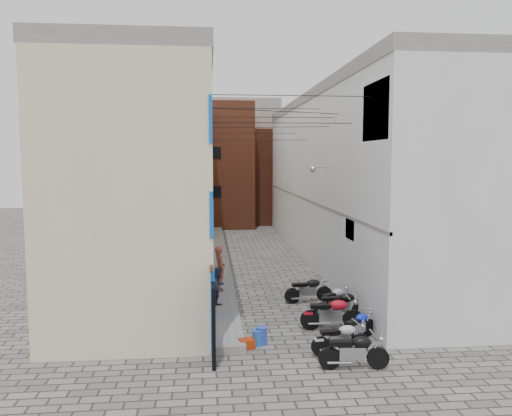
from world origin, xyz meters
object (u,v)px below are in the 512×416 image
object	(u,v)px
motorcycle_f	(334,298)
person_a	(220,268)
motorcycle_d	(332,311)
person_b	(218,287)
motorcycle_e	(341,304)
motorcycle_a	(354,349)
red_crate	(247,344)
water_jug_near	(257,338)
motorcycle_b	(341,337)
motorcycle_g	(308,288)
motorcycle_c	(358,325)
water_jug_far	(261,336)

from	to	relation	value
motorcycle_f	person_a	xyz separation A→B (m)	(-4.10, 2.40, 0.65)
motorcycle_d	motorcycle_f	size ratio (longest dim) A/B	1.19
person_b	motorcycle_e	bearing A→B (deg)	-71.39
motorcycle_a	motorcycle_d	world-z (taller)	motorcycle_d
person_a	red_crate	size ratio (longest dim) A/B	4.14
motorcycle_f	water_jug_near	world-z (taller)	motorcycle_f
motorcycle_b	motorcycle_g	distance (m)	5.14
motorcycle_e	motorcycle_f	xyz separation A→B (m)	(0.00, 0.88, -0.06)
motorcycle_c	water_jug_far	size ratio (longest dim) A/B	3.22
motorcycle_a	red_crate	size ratio (longest dim) A/B	4.28
motorcycle_d	motorcycle_g	distance (m)	3.09
motorcycle_f	person_b	world-z (taller)	person_b
motorcycle_c	motorcycle_g	world-z (taller)	motorcycle_g
person_a	water_jug_near	distance (m)	5.60
motorcycle_c	motorcycle_d	world-z (taller)	motorcycle_d
motorcycle_b	motorcycle_e	xyz separation A→B (m)	(0.82, 3.03, 0.05)
motorcycle_e	person_a	bearing A→B (deg)	-127.79
water_jug_far	person_a	bearing A→B (deg)	101.81
motorcycle_g	person_b	size ratio (longest dim) A/B	1.33
person_a	person_b	xyz separation A→B (m)	(-0.10, -2.17, -0.19)
motorcycle_d	motorcycle_g	bearing A→B (deg)	-175.22
motorcycle_a	motorcycle_f	bearing A→B (deg)	176.48
motorcycle_c	motorcycle_e	bearing A→B (deg)	140.58
motorcycle_c	motorcycle_d	xyz separation A→B (m)	(-0.56, 1.08, 0.10)
motorcycle_e	motorcycle_c	bearing A→B (deg)	0.51
motorcycle_e	motorcycle_f	distance (m)	0.88
motorcycle_d	motorcycle_f	xyz separation A→B (m)	(0.57, 1.86, -0.09)
motorcycle_d	water_jug_far	distance (m)	2.67
motorcycle_d	red_crate	bearing A→B (deg)	-62.29
motorcycle_c	water_jug_near	distance (m)	3.12
water_jug_near	motorcycle_d	bearing A→B (deg)	24.85
person_a	water_jug_near	size ratio (longest dim) A/B	3.89
motorcycle_e	person_b	world-z (taller)	person_b
person_a	water_jug_near	xyz separation A→B (m)	(0.98, -5.43, -0.92)
person_a	water_jug_near	bearing A→B (deg)	176.98
motorcycle_b	motorcycle_c	distance (m)	1.26
motorcycle_g	red_crate	size ratio (longest dim) A/B	4.34
motorcycle_e	red_crate	size ratio (longest dim) A/B	4.38
person_b	water_jug_far	xyz separation A→B (m)	(1.22, -3.17, -0.70)
motorcycle_g	motorcycle_a	bearing A→B (deg)	-8.27
motorcycle_b	motorcycle_g	bearing A→B (deg)	171.86
motorcycle_e	person_a	size ratio (longest dim) A/B	1.06
water_jug_far	motorcycle_d	bearing A→B (deg)	24.37
motorcycle_b	motorcycle_e	bearing A→B (deg)	157.93
motorcycle_a	person_b	distance (m)	6.24
motorcycle_d	red_crate	size ratio (longest dim) A/B	4.68
motorcycle_d	water_jug_far	world-z (taller)	motorcycle_d
person_a	motorcycle_d	bearing A→B (deg)	-153.55
motorcycle_f	water_jug_near	size ratio (longest dim) A/B	3.72
motorcycle_d	motorcycle_e	size ratio (longest dim) A/B	1.07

